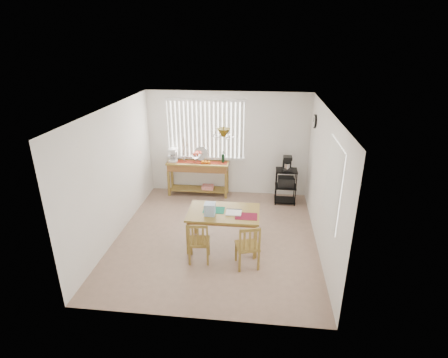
# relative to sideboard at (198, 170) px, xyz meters

# --- Properties ---
(ground) EXTENTS (4.00, 4.50, 0.01)m
(ground) POSITION_rel_sideboard_xyz_m (0.71, -2.01, -0.66)
(ground) COLOR #A1806D
(room_shell) EXTENTS (4.20, 4.70, 2.70)m
(room_shell) POSITION_rel_sideboard_xyz_m (0.72, -2.00, 1.04)
(room_shell) COLOR white
(room_shell) RESTS_ON ground
(sideboard) EXTENTS (1.55, 0.44, 0.87)m
(sideboard) POSITION_rel_sideboard_xyz_m (0.00, 0.00, 0.00)
(sideboard) COLOR olive
(sideboard) RESTS_ON ground
(sideboard_items) EXTENTS (1.47, 0.37, 0.67)m
(sideboard_items) POSITION_rel_sideboard_xyz_m (-0.26, 0.02, 0.35)
(sideboard_items) COLOR maroon
(sideboard_items) RESTS_ON sideboard
(wire_cart) EXTENTS (0.50, 0.40, 0.85)m
(wire_cart) POSITION_rel_sideboard_xyz_m (2.18, -0.24, -0.14)
(wire_cart) COLOR black
(wire_cart) RESTS_ON ground
(cart_items) EXTENTS (0.20, 0.24, 0.35)m
(cart_items) POSITION_rel_sideboard_xyz_m (2.18, -0.23, 0.36)
(cart_items) COLOR black
(cart_items) RESTS_ON wire_cart
(dining_table) EXTENTS (1.35, 0.88, 0.72)m
(dining_table) POSITION_rel_sideboard_xyz_m (0.90, -2.29, -0.02)
(dining_table) COLOR olive
(dining_table) RESTS_ON ground
(table_items) EXTENTS (1.03, 0.48, 0.23)m
(table_items) POSITION_rel_sideboard_xyz_m (0.77, -2.40, 0.15)
(table_items) COLOR #136F52
(table_items) RESTS_ON dining_table
(chair_left) EXTENTS (0.41, 0.41, 0.81)m
(chair_left) POSITION_rel_sideboard_xyz_m (0.52, -2.87, -0.26)
(chair_left) COLOR olive
(chair_left) RESTS_ON ground
(chair_right) EXTENTS (0.48, 0.48, 0.84)m
(chair_right) POSITION_rel_sideboard_xyz_m (1.40, -2.94, -0.24)
(chair_right) COLOR olive
(chair_right) RESTS_ON ground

